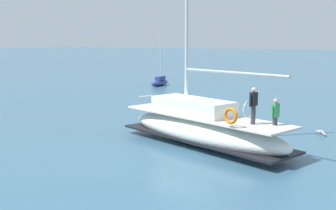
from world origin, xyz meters
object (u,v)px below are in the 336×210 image
Objects in this scene: main_sailboat at (202,127)px; moored_catamaran at (160,82)px; mooring_buoy at (176,110)px; seagull at (320,131)px.

main_sailboat reaches higher than moored_catamaran.
main_sailboat reaches higher than mooring_buoy.
moored_catamaran is 6.24× the size of mooring_buoy.
seagull is 10.30m from mooring_buoy.
moored_catamaran is 17.23m from mooring_buoy.
seagull is at bearing -38.38° from main_sailboat.
seagull is (-15.53, -20.61, -0.27)m from moored_catamaran.
moored_catamaran is at bearing 37.48° from mooring_buoy.
moored_catamaran is 5.33× the size of seagull.
seagull is at bearing -100.38° from mooring_buoy.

